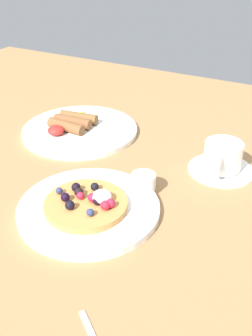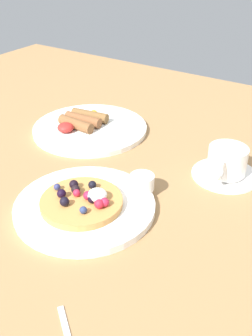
% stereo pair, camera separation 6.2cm
% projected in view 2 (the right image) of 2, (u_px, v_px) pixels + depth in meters
% --- Properties ---
extents(ground_plane, '(1.69, 1.39, 0.03)m').
position_uv_depth(ground_plane, '(98.00, 189.00, 0.77)').
color(ground_plane, '#A1774B').
extents(pancake_plate, '(0.25, 0.25, 0.01)m').
position_uv_depth(pancake_plate, '(85.00, 206.00, 0.69)').
color(pancake_plate, white).
rests_on(pancake_plate, ground_plane).
extents(pancake_with_berries, '(0.14, 0.14, 0.03)m').
position_uv_depth(pancake_with_berries, '(83.00, 201.00, 0.68)').
color(pancake_with_berries, '#CF8E48').
rests_on(pancake_with_berries, pancake_plate).
extents(syrup_ramekin, '(0.05, 0.05, 0.03)m').
position_uv_depth(syrup_ramekin, '(142.00, 182.00, 0.72)').
color(syrup_ramekin, white).
rests_on(syrup_ramekin, pancake_plate).
extents(breakfast_plate, '(0.27, 0.27, 0.01)m').
position_uv_depth(breakfast_plate, '(90.00, 128.00, 0.96)').
color(breakfast_plate, white).
rests_on(breakfast_plate, ground_plane).
extents(fried_breakfast, '(0.10, 0.15, 0.03)m').
position_uv_depth(fried_breakfast, '(82.00, 120.00, 0.96)').
color(fried_breakfast, brown).
rests_on(fried_breakfast, breakfast_plate).
extents(coffee_saucer, '(0.13, 0.13, 0.01)m').
position_uv_depth(coffee_saucer, '(225.00, 174.00, 0.78)').
color(coffee_saucer, white).
rests_on(coffee_saucer, ground_plane).
extents(coffee_cup, '(0.08, 0.11, 0.05)m').
position_uv_depth(coffee_cup, '(227.00, 160.00, 0.77)').
color(coffee_cup, white).
rests_on(coffee_cup, coffee_saucer).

